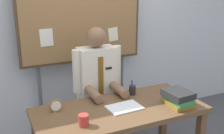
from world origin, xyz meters
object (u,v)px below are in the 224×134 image
object	(u,v)px
desk	(120,117)
desk_clock	(56,106)
bulletin_board	(82,16)
pen_holder	(132,90)
book_stack	(178,98)
open_notebook	(124,107)
person	(98,95)
coffee_mug	(84,120)

from	to	relation	value
desk	desk_clock	xyz separation A→B (m)	(-0.55, 0.18, 0.15)
bulletin_board	pen_holder	distance (m)	1.06
book_stack	desk_clock	bearing A→B (deg)	161.25
desk	pen_holder	bearing A→B (deg)	41.40
open_notebook	pen_holder	distance (m)	0.34
open_notebook	desk_clock	distance (m)	0.62
desk_clock	pen_holder	xyz separation A→B (m)	(0.81, 0.05, -0.00)
person	desk_clock	distance (m)	0.67
open_notebook	desk_clock	xyz separation A→B (m)	(-0.59, 0.20, 0.04)
bulletin_board	coffee_mug	distance (m)	1.41
bulletin_board	pen_holder	xyz separation A→B (m)	(0.26, -0.76, -0.69)
pen_holder	desk_clock	bearing A→B (deg)	-176.43
desk	bulletin_board	size ratio (longest dim) A/B	0.76
open_notebook	book_stack	bearing A→B (deg)	-18.56
open_notebook	coffee_mug	bearing A→B (deg)	-161.64
bulletin_board	pen_holder	bearing A→B (deg)	-70.82
person	coffee_mug	distance (m)	0.83
bulletin_board	desk_clock	distance (m)	1.20
desk	person	bearing A→B (deg)	90.00
bulletin_board	person	bearing A→B (deg)	-90.00
desk	open_notebook	xyz separation A→B (m)	(0.04, -0.02, 0.10)
bulletin_board	desk_clock	bearing A→B (deg)	-124.18
book_stack	pen_holder	bearing A→B (deg)	121.94
person	book_stack	world-z (taller)	person
person	coffee_mug	world-z (taller)	person
book_stack	desk_clock	xyz separation A→B (m)	(-1.07, 0.36, -0.02)
bulletin_board	open_notebook	distance (m)	1.25
coffee_mug	book_stack	bearing A→B (deg)	-0.76
book_stack	person	bearing A→B (deg)	125.69
desk_clock	pen_holder	distance (m)	0.81
book_stack	open_notebook	world-z (taller)	book_stack
open_notebook	pen_holder	xyz separation A→B (m)	(0.22, 0.25, 0.04)
open_notebook	desk_clock	bearing A→B (deg)	161.10
open_notebook	desk	bearing A→B (deg)	153.33
person	book_stack	bearing A→B (deg)	-54.31
desk	pen_holder	xyz separation A→B (m)	(0.26, 0.23, 0.15)
desk	desk_clock	size ratio (longest dim) A/B	14.09
person	desk	bearing A→B (deg)	-90.00
desk_clock	person	bearing A→B (deg)	33.47
desk	desk_clock	bearing A→B (deg)	161.70
person	bulletin_board	distance (m)	0.94
book_stack	coffee_mug	xyz separation A→B (m)	(-0.93, 0.01, -0.03)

